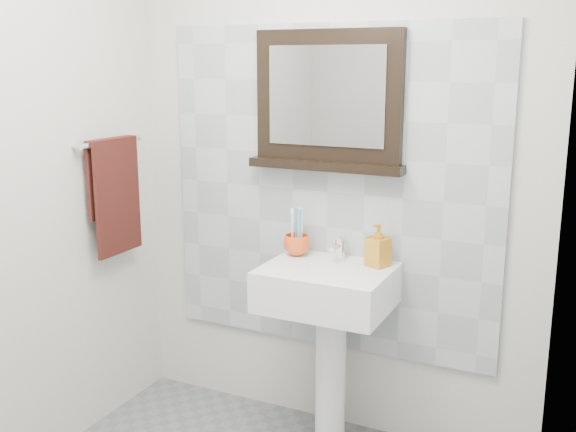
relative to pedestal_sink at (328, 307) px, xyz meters
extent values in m
cube|color=beige|center=(-0.09, 0.23, 0.57)|extent=(2.00, 0.01, 2.50)
cube|color=beige|center=(0.91, -0.87, 0.57)|extent=(0.01, 2.20, 2.50)
cube|color=#A4ADB2|center=(-0.09, 0.21, 0.47)|extent=(1.60, 0.02, 1.50)
cylinder|color=white|center=(0.00, 0.05, -0.34)|extent=(0.14, 0.14, 0.68)
cube|color=white|center=(0.00, -0.01, 0.09)|extent=(0.55, 0.44, 0.18)
cylinder|color=silver|center=(0.00, -0.03, 0.17)|extent=(0.32, 0.32, 0.02)
cylinder|color=#4C4C4F|center=(0.00, -0.03, 0.18)|extent=(0.04, 0.04, 0.00)
cylinder|color=silver|center=(0.00, 0.14, 0.23)|extent=(0.04, 0.04, 0.09)
cylinder|color=silver|center=(0.00, 0.09, 0.25)|extent=(0.02, 0.10, 0.02)
cube|color=silver|center=(0.00, 0.15, 0.28)|extent=(0.02, 0.07, 0.01)
imported|color=#E64D1B|center=(-0.20, 0.11, 0.23)|extent=(0.14, 0.14, 0.10)
cylinder|color=white|center=(-0.22, 0.10, 0.29)|extent=(0.01, 0.01, 0.19)
cube|color=white|center=(-0.22, 0.10, 0.39)|extent=(0.01, 0.01, 0.03)
cylinder|color=#579DC9|center=(-0.19, 0.10, 0.29)|extent=(0.01, 0.01, 0.19)
cube|color=#579DC9|center=(-0.19, 0.10, 0.39)|extent=(0.01, 0.01, 0.03)
cylinder|color=white|center=(-0.20, 0.12, 0.29)|extent=(0.01, 0.01, 0.19)
cube|color=white|center=(-0.20, 0.12, 0.39)|extent=(0.01, 0.01, 0.03)
cylinder|color=#579DC9|center=(-0.21, 0.12, 0.29)|extent=(0.01, 0.01, 0.19)
cube|color=#579DC9|center=(-0.21, 0.12, 0.39)|extent=(0.01, 0.01, 0.03)
cylinder|color=white|center=(-0.18, 0.11, 0.29)|extent=(0.01, 0.01, 0.19)
cube|color=white|center=(-0.18, 0.11, 0.39)|extent=(0.01, 0.01, 0.03)
imported|color=#BA5A15|center=(0.19, 0.11, 0.28)|extent=(0.11, 0.11, 0.19)
cube|color=black|center=(-0.09, 0.19, 0.91)|extent=(0.69, 0.06, 0.57)
cube|color=#99999E|center=(-0.09, 0.16, 0.91)|extent=(0.55, 0.01, 0.44)
cube|color=black|center=(-0.09, 0.17, 0.60)|extent=(0.73, 0.11, 0.04)
cylinder|color=silver|center=(-1.04, -0.15, 0.69)|extent=(0.03, 0.40, 0.03)
cylinder|color=silver|center=(-1.07, -0.34, 0.69)|extent=(0.05, 0.02, 0.02)
cylinder|color=silver|center=(-1.07, 0.04, 0.69)|extent=(0.05, 0.02, 0.02)
cube|color=#33110E|center=(-1.02, -0.15, 0.42)|extent=(0.02, 0.30, 0.52)
cube|color=#33110E|center=(-1.06, -0.15, 0.51)|extent=(0.02, 0.30, 0.34)
cube|color=#33110E|center=(-1.04, -0.15, 0.69)|extent=(0.06, 0.30, 0.03)
camera|label=1|loc=(1.06, -2.61, 1.05)|focal=42.00mm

